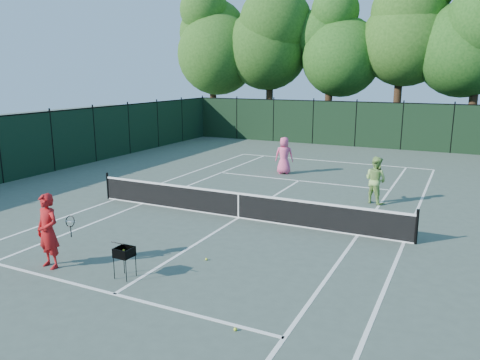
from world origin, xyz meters
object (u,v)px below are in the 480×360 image
at_px(player_pink, 284,155).
at_px(loose_ball_near_cart, 235,329).
at_px(coach, 48,231).
at_px(loose_ball_midcourt, 206,259).
at_px(player_green, 375,180).
at_px(ball_hopper, 124,252).

relative_size(player_pink, loose_ball_near_cart, 27.07).
relative_size(coach, player_pink, 1.06).
distance_m(loose_ball_near_cart, loose_ball_midcourt, 3.61).
height_order(coach, loose_ball_midcourt, coach).
bearing_deg(loose_ball_near_cart, coach, 173.27).
bearing_deg(player_green, player_pink, -7.74).
distance_m(player_pink, loose_ball_near_cart, 14.84).
height_order(player_pink, ball_hopper, player_pink).
bearing_deg(coach, player_pink, 91.54).
bearing_deg(player_pink, loose_ball_near_cart, 93.34).
relative_size(ball_hopper, loose_ball_near_cart, 11.52).
bearing_deg(coach, loose_ball_near_cart, 0.30).
bearing_deg(ball_hopper, player_green, 70.88).
distance_m(coach, player_green, 11.80).
xyz_separation_m(player_green, ball_hopper, (-4.22, -9.60, -0.26)).
xyz_separation_m(coach, loose_ball_midcourt, (3.40, 2.14, -0.94)).
distance_m(player_green, loose_ball_midcourt, 8.39).
bearing_deg(player_pink, loose_ball_midcourt, 86.67).
bearing_deg(ball_hopper, loose_ball_near_cart, -11.27).
height_order(coach, player_green, coach).
relative_size(player_green, ball_hopper, 2.32).
distance_m(player_pink, ball_hopper, 13.19).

